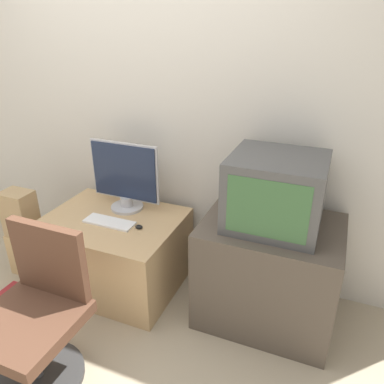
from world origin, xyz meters
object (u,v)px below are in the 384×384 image
office_chair (35,318)px  book (14,291)px  keyboard (109,222)px  mouse (139,227)px  main_monitor (125,177)px  cardboard_box_lower (29,252)px  crt_tv (276,192)px

office_chair → book: size_ratio=5.20×
keyboard → mouse: (0.22, 0.01, 0.01)m
keyboard → mouse: size_ratio=6.91×
book → mouse: bearing=22.9°
main_monitor → keyboard: main_monitor is taller
mouse → cardboard_box_lower: bearing=-173.5°
office_chair → crt_tv: bearing=41.6°
office_chair → book: bearing=148.0°
crt_tv → cardboard_box_lower: 1.94m
office_chair → book: office_chair is taller
crt_tv → cardboard_box_lower: (-1.78, -0.23, -0.73)m
office_chair → mouse: bearing=77.3°
cardboard_box_lower → office_chair: bearing=-42.1°
main_monitor → crt_tv: bearing=-5.7°
mouse → main_monitor: bearing=134.9°
book → office_chair: bearing=-32.0°
main_monitor → office_chair: main_monitor is taller
keyboard → main_monitor: bearing=90.6°
crt_tv → book: (-1.71, -0.48, -0.89)m
crt_tv → office_chair: (-1.03, -0.91, -0.52)m
crt_tv → office_chair: bearing=-138.4°
office_chair → main_monitor: bearing=92.8°
cardboard_box_lower → mouse: bearing=6.5°
crt_tv → book: crt_tv is taller
mouse → office_chair: bearing=-102.7°
main_monitor → keyboard: bearing=-89.4°
crt_tv → book: size_ratio=3.21×
office_chair → keyboard: bearing=93.4°
main_monitor → keyboard: 0.34m
main_monitor → office_chair: size_ratio=0.62×
office_chair → book: (-0.68, 0.43, -0.37)m
mouse → office_chair: (-0.18, -0.79, -0.16)m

